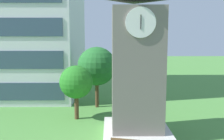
# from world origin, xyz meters

# --- Properties ---
(clock_tower) EXTENTS (4.64, 4.64, 10.75)m
(clock_tower) POSITION_xyz_m (3.45, 4.17, 4.82)
(clock_tower) COLOR slate
(clock_tower) RESTS_ON ground
(tree_streetside) EXTENTS (2.84, 2.84, 4.67)m
(tree_streetside) POSITION_xyz_m (-1.31, 7.87, 3.22)
(tree_streetside) COLOR #513823
(tree_streetside) RESTS_ON ground
(tree_by_building) EXTENTS (3.85, 3.85, 6.09)m
(tree_by_building) POSITION_xyz_m (0.27, 11.59, 4.15)
(tree_by_building) COLOR #513823
(tree_by_building) RESTS_ON ground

